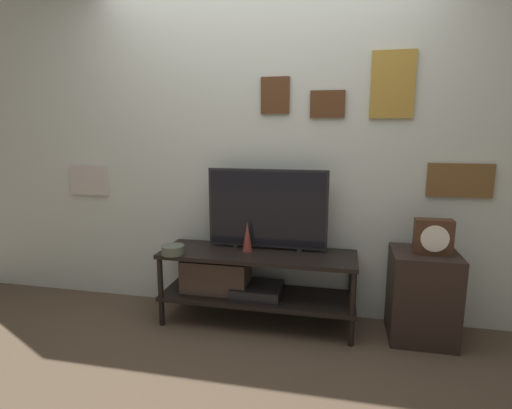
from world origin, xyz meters
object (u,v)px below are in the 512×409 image
Objects in this scene: television at (267,209)px; vase_wide_bowl at (173,250)px; mantel_clock at (433,237)px; vase_slim_bronze at (247,236)px.

vase_wide_bowl is at bearing -157.45° from television.
mantel_clock reaches higher than vase_wide_bowl.
mantel_clock is (1.77, 0.16, 0.16)m from vase_wide_bowl.
vase_slim_bronze is 1.27m from mantel_clock.
television is 5.41× the size of vase_wide_bowl.
vase_slim_bronze is 0.93× the size of mantel_clock.
television is 0.75m from vase_wide_bowl.
vase_wide_bowl is at bearing -159.85° from vase_slim_bronze.
mantel_clock is (1.26, -0.02, 0.08)m from vase_slim_bronze.
television is 1.14m from mantel_clock.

